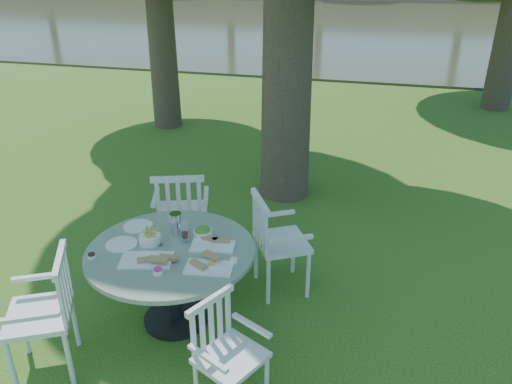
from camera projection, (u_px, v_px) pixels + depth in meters
ground at (251, 277)px, 4.96m from camera, size 140.00×140.00×0.00m
table at (172, 263)px, 4.13m from camera, size 1.38×1.38×0.73m
chair_ne at (272, 237)px, 4.56m from camera, size 0.64×0.65×0.97m
chair_nw at (181, 210)px, 5.00m from camera, size 0.64×0.62×1.01m
chair_sw at (51, 306)px, 3.65m from camera, size 0.64×0.65×0.98m
chair_se at (222, 345)px, 3.39m from camera, size 0.54×0.55×0.83m
tableware at (170, 241)px, 4.12m from camera, size 1.17×0.78×0.21m
river at (375, 23)px, 25.07m from camera, size 100.00×28.00×0.12m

